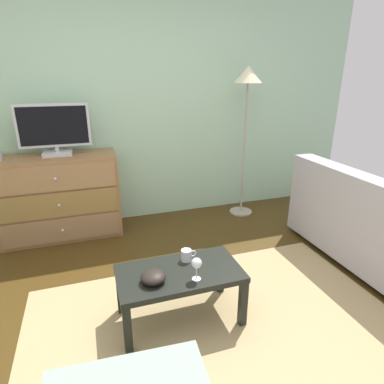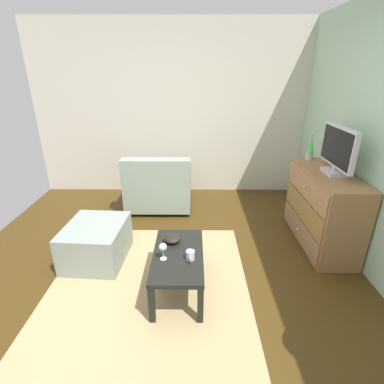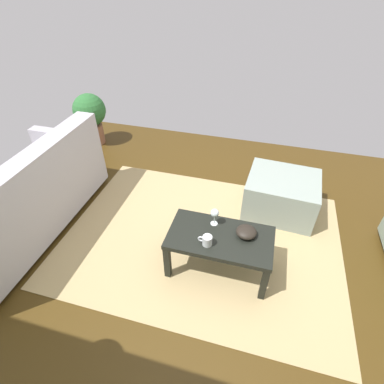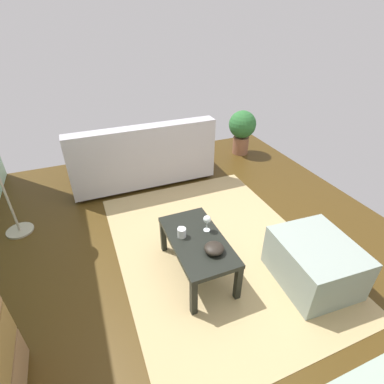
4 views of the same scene
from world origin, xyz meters
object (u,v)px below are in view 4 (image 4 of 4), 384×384
at_px(wine_glass, 207,220).
at_px(bowl_decorative, 214,248).
at_px(mug, 182,232).
at_px(ottoman, 314,262).
at_px(potted_plant, 242,128).
at_px(coffee_table, 197,244).
at_px(couch_large, 141,158).

xyz_separation_m(wine_glass, bowl_decorative, (-0.27, 0.06, -0.08)).
distance_m(wine_glass, mug, 0.25).
bearing_deg(ottoman, mug, 61.45).
distance_m(mug, potted_plant, 2.77).
bearing_deg(coffee_table, couch_large, 1.06).
bearing_deg(coffee_table, ottoman, -117.30).
bearing_deg(coffee_table, potted_plant, -38.29).
xyz_separation_m(coffee_table, potted_plant, (2.17, -1.71, 0.10)).
bearing_deg(potted_plant, couch_large, 98.55).
bearing_deg(wine_glass, mug, 88.22).
bearing_deg(potted_plant, coffee_table, 141.71).
height_order(coffee_table, wine_glass, wine_glass).
bearing_deg(couch_large, bowl_decorative, -177.29).
xyz_separation_m(bowl_decorative, potted_plant, (2.37, -1.65, 0.00)).
distance_m(ottoman, potted_plant, 2.77).
bearing_deg(mug, wine_glass, -91.78).
bearing_deg(mug, ottoman, -118.55).
distance_m(coffee_table, mug, 0.17).
height_order(wine_glass, potted_plant, potted_plant).
xyz_separation_m(wine_glass, potted_plant, (2.09, -1.59, -0.08)).
relative_size(wine_glass, bowl_decorative, 0.95).
height_order(couch_large, ottoman, couch_large).
relative_size(wine_glass, potted_plant, 0.22).
relative_size(wine_glass, mug, 1.38).
height_order(ottoman, potted_plant, potted_plant).
bearing_deg(wine_glass, ottoman, -124.95).
relative_size(mug, ottoman, 0.16).
bearing_deg(bowl_decorative, couch_large, 2.71).
distance_m(wine_glass, couch_large, 1.85).
height_order(mug, potted_plant, potted_plant).
xyz_separation_m(coffee_table, bowl_decorative, (-0.19, -0.06, 0.09)).
height_order(bowl_decorative, couch_large, couch_large).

